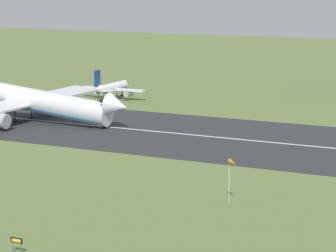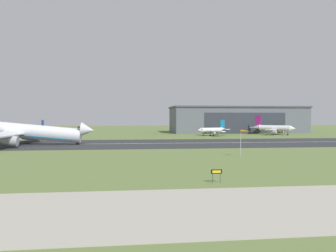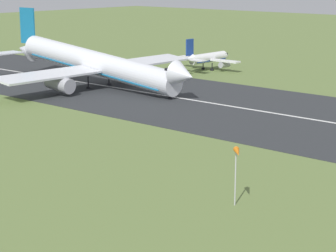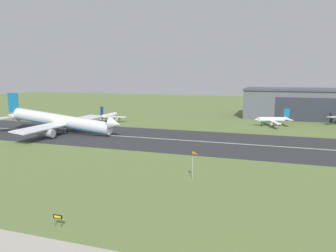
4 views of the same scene
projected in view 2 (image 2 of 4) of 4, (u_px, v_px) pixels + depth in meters
The scene contains 10 objects.
ground_plane at pixel (281, 162), 66.36m from camera, with size 607.65×607.65×0.00m, color olive.
runway_strip at pixel (216, 143), 116.86m from camera, with size 367.65×40.52×0.06m, color #2B2D30.
runway_centreline at pixel (216, 143), 116.86m from camera, with size 330.88×0.70×0.01m, color silver.
hangar_building at pixel (236, 120), 199.17m from camera, with size 79.56×31.88×15.69m.
airplane_landing at pixel (13, 131), 107.12m from camera, with size 53.73×48.56×15.46m.
airplane_parked_west at pixel (47, 132), 141.46m from camera, with size 17.49×17.20×8.08m.
airplane_parked_centre at pixel (274, 128), 172.64m from camera, with size 20.88×21.50×10.26m.
airplane_parked_far_east at pixel (212, 130), 161.94m from camera, with size 16.81×21.61×7.90m.
windsock_pole at pixel (245, 133), 74.77m from camera, with size 2.04×2.20×6.26m.
runway_sign at pixel (216, 173), 45.38m from camera, with size 1.56×0.14×1.86m.
Camera 2 is at (-30.54, -12.15, 9.07)m, focal length 35.00 mm.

